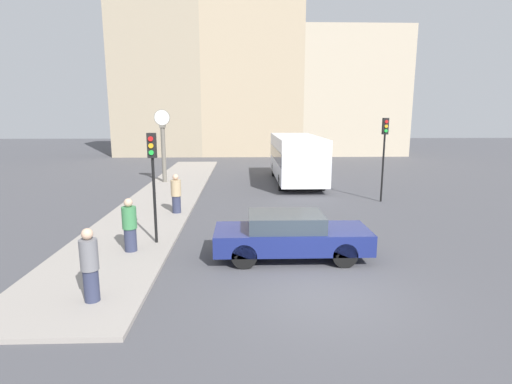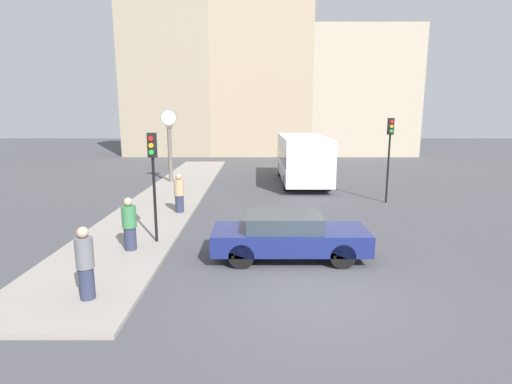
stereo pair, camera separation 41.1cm
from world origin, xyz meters
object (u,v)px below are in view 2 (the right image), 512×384
bus_distant (301,156)px  pedestrian_tan_coat (178,193)px  traffic_light_near (152,164)px  pedestrian_grey_jacket (84,264)px  sedan_car (287,235)px  street_clock (168,144)px  traffic_light_far (388,143)px  pedestrian_green_hoodie (128,224)px

bus_distant → pedestrian_tan_coat: bearing=-127.5°
traffic_light_near → pedestrian_grey_jacket: 4.44m
sedan_car → pedestrian_grey_jacket: size_ratio=2.69×
bus_distant → street_clock: bearing=-179.3°
bus_distant → street_clock: street_clock is taller
traffic_light_near → pedestrian_tan_coat: size_ratio=2.14×
traffic_light_near → traffic_light_far: 11.34m
traffic_light_near → pedestrian_tan_coat: traffic_light_near is taller
bus_distant → street_clock: 8.03m
traffic_light_near → pedestrian_grey_jacket: (-0.55, -4.07, -1.68)m
sedan_car → pedestrian_grey_jacket: 5.48m
traffic_light_far → pedestrian_tan_coat: size_ratio=2.44×
traffic_light_far → street_clock: street_clock is taller
pedestrian_tan_coat → pedestrian_grey_jacket: size_ratio=0.98×
sedan_car → street_clock: (-6.13, 12.93, 1.69)m
traffic_light_near → pedestrian_grey_jacket: size_ratio=2.10×
street_clock → pedestrian_green_hoodie: street_clock is taller
pedestrian_tan_coat → sedan_car: bearing=-51.3°
bus_distant → traffic_light_near: traffic_light_near is taller
bus_distant → traffic_light_near: bearing=-117.2°
pedestrian_grey_jacket → traffic_light_far: bearing=45.9°
bus_distant → traffic_light_far: 6.58m
street_clock → pedestrian_grey_jacket: size_ratio=2.59×
sedan_car → street_clock: size_ratio=1.04×
street_clock → bus_distant: bearing=0.7°
street_clock → pedestrian_green_hoodie: 12.61m
traffic_light_near → pedestrian_green_hoodie: (-0.60, -0.79, -1.72)m
pedestrian_green_hoodie → street_clock: bearing=96.3°
sedan_car → bus_distant: bus_distant is taller
traffic_light_far → pedestrian_grey_jacket: 14.50m
traffic_light_far → pedestrian_tan_coat: (-9.44, -2.34, -1.93)m
sedan_car → traffic_light_far: (5.29, 7.53, 2.14)m
street_clock → pedestrian_tan_coat: street_clock is taller
traffic_light_far → pedestrian_tan_coat: traffic_light_far is taller
pedestrian_grey_jacket → pedestrian_green_hoodie: bearing=90.9°
pedestrian_green_hoodie → sedan_car: bearing=-5.8°
traffic_light_near → sedan_car: bearing=-17.0°
street_clock → pedestrian_tan_coat: bearing=-75.6°
pedestrian_grey_jacket → sedan_car: bearing=30.7°
street_clock → traffic_light_far: bearing=-25.3°
bus_distant → pedestrian_green_hoodie: bearing=-117.8°
sedan_car → pedestrian_tan_coat: 6.65m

